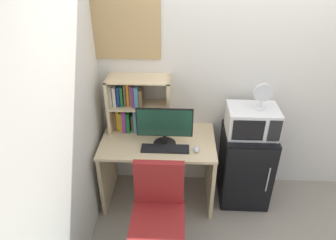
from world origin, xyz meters
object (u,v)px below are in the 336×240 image
at_px(hutch_bookshelf, 133,105).
at_px(microwave, 252,121).
at_px(keyboard, 165,149).
at_px(wall_corkboard, 124,30).
at_px(monitor, 165,126).
at_px(mini_fridge, 245,166).
at_px(computer_mouse, 196,149).
at_px(desk_chair, 158,221).
at_px(desk_fan, 263,95).

height_order(hutch_bookshelf, microwave, hutch_bookshelf).
xyz_separation_m(keyboard, wall_corkboard, (-0.40, 0.49, 0.98)).
distance_m(monitor, microwave, 0.85).
distance_m(monitor, mini_fridge, 1.02).
height_order(computer_mouse, mini_fridge, mini_fridge).
xyz_separation_m(keyboard, mini_fridge, (0.83, 0.23, -0.36)).
xyz_separation_m(keyboard, desk_chair, (-0.03, -0.55, -0.36)).
relative_size(keyboard, desk_chair, 0.48).
relative_size(hutch_bookshelf, monitor, 1.17).
height_order(desk_fan, desk_chair, desk_fan).
bearing_deg(keyboard, wall_corkboard, 129.39).
bearing_deg(monitor, microwave, 10.07).
bearing_deg(hutch_bookshelf, mini_fridge, -6.97).
xyz_separation_m(microwave, desk_fan, (0.06, -0.01, 0.28)).
bearing_deg(monitor, desk_fan, 9.09).
xyz_separation_m(hutch_bookshelf, microwave, (1.17, -0.14, -0.07)).
distance_m(mini_fridge, microwave, 0.55).
distance_m(microwave, wall_corkboard, 1.48).
relative_size(mini_fridge, microwave, 1.72).
bearing_deg(hutch_bookshelf, keyboard, -47.77).
bearing_deg(desk_fan, hutch_bookshelf, 173.22).
relative_size(mini_fridge, wall_corkboard, 1.23).
xyz_separation_m(desk_fan, wall_corkboard, (-1.29, 0.26, 0.51)).
distance_m(desk_chair, wall_corkboard, 1.73).
bearing_deg(monitor, keyboard, -83.70).
bearing_deg(desk_fan, wall_corkboard, 168.70).
bearing_deg(desk_chair, mini_fridge, 42.27).
xyz_separation_m(keyboard, computer_mouse, (0.29, -0.01, 0.01)).
height_order(mini_fridge, wall_corkboard, wall_corkboard).
height_order(hutch_bookshelf, mini_fridge, hutch_bookshelf).
height_order(mini_fridge, desk_fan, desk_fan).
bearing_deg(wall_corkboard, keyboard, -50.61).
distance_m(hutch_bookshelf, microwave, 1.18).
height_order(microwave, desk_fan, desk_fan).
xyz_separation_m(monitor, wall_corkboard, (-0.39, 0.40, 0.77)).
xyz_separation_m(keyboard, microwave, (0.83, 0.23, 0.19)).
distance_m(computer_mouse, desk_fan, 0.79).
distance_m(hutch_bookshelf, desk_chair, 1.16).
relative_size(desk_fan, wall_corkboard, 0.38).
bearing_deg(mini_fridge, hutch_bookshelf, 173.03).
relative_size(hutch_bookshelf, mini_fridge, 0.75).
xyz_separation_m(hutch_bookshelf, monitor, (0.33, -0.29, -0.06)).
distance_m(desk_fan, desk_chair, 1.46).
bearing_deg(desk_fan, computer_mouse, -158.26).
xyz_separation_m(hutch_bookshelf, keyboard, (0.34, -0.37, -0.26)).
xyz_separation_m(mini_fridge, desk_chair, (-0.86, -0.78, 0.00)).
xyz_separation_m(mini_fridge, desk_fan, (0.06, -0.00, 0.83)).
distance_m(monitor, desk_chair, 0.85).
xyz_separation_m(keyboard, desk_fan, (0.89, 0.23, 0.47)).
bearing_deg(monitor, wall_corkboard, 134.19).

